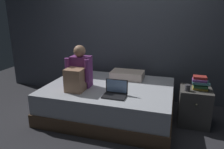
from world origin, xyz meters
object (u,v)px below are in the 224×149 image
at_px(person_sitting, 79,72).
at_px(book_stack, 200,83).
at_px(pillow, 127,75).
at_px(laptop, 115,92).
at_px(mug, 188,88).
at_px(bed, 110,100).
at_px(nightstand, 194,106).

bearing_deg(person_sitting, book_stack, 10.39).
height_order(pillow, book_stack, book_stack).
bearing_deg(pillow, person_sitting, -130.83).
height_order(laptop, mug, laptop).
xyz_separation_m(laptop, book_stack, (1.13, 0.46, 0.09)).
bearing_deg(mug, bed, 178.72).
distance_m(bed, person_sitting, 0.69).
bearing_deg(book_stack, laptop, -157.87).
height_order(nightstand, person_sitting, person_sitting).
distance_m(laptop, book_stack, 1.23).
relative_size(nightstand, mug, 6.18).
bearing_deg(laptop, person_sitting, 167.27).
distance_m(bed, nightstand, 1.30).
bearing_deg(laptop, bed, 118.69).
bearing_deg(nightstand, book_stack, -18.95).
bearing_deg(pillow, bed, -112.53).
height_order(bed, book_stack, book_stack).
bearing_deg(nightstand, mug, -137.31).
relative_size(nightstand, person_sitting, 0.85).
height_order(bed, person_sitting, person_sitting).
distance_m(nightstand, person_sitting, 1.81).
xyz_separation_m(pillow, book_stack, (1.15, -0.37, 0.08)).
bearing_deg(laptop, book_stack, 22.13).
bearing_deg(mug, nightstand, 42.69).
xyz_separation_m(nightstand, person_sitting, (-1.71, -0.33, 0.48)).
relative_size(bed, laptop, 6.25).
bearing_deg(person_sitting, bed, 30.38).
height_order(book_stack, mug, book_stack).
bearing_deg(mug, book_stack, 32.15).
height_order(nightstand, laptop, laptop).
height_order(bed, mug, mug).
distance_m(book_stack, mug, 0.21).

